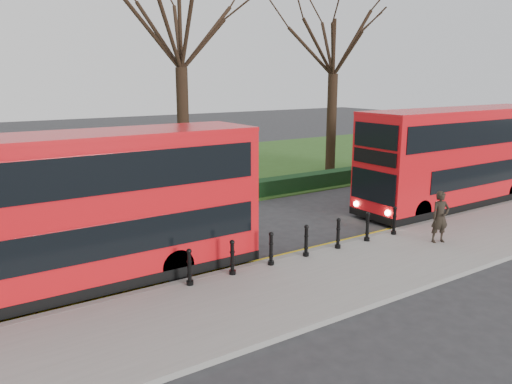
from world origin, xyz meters
TOP-DOWN VIEW (x-y plane):
  - ground at (0.00, 0.00)m, footprint 120.00×120.00m
  - pavement at (0.00, -3.00)m, footprint 60.00×4.00m
  - kerb at (0.00, -1.00)m, footprint 60.00×0.25m
  - grass_verge at (0.00, 15.00)m, footprint 60.00×18.00m
  - hedge at (0.00, 6.80)m, footprint 60.00×0.90m
  - yellow_line_outer at (0.00, -0.70)m, footprint 60.00×0.10m
  - yellow_line_inner at (0.00, -0.50)m, footprint 60.00×0.10m
  - tree_mid at (2.00, 10.00)m, footprint 7.26×7.26m
  - tree_right at (12.00, 10.00)m, footprint 6.95×6.95m
  - bollard_row at (0.82, -1.35)m, footprint 8.42×0.15m
  - bus_lead at (-6.01, 0.49)m, footprint 10.85×2.49m
  - bus_rear at (11.15, 0.40)m, footprint 11.08×2.55m
  - pedestrian at (5.56, -2.82)m, footprint 0.77×0.62m

SIDE VIEW (x-z plane):
  - ground at x=0.00m, z-range 0.00..0.00m
  - yellow_line_outer at x=0.00m, z-range 0.00..0.01m
  - yellow_line_inner at x=0.00m, z-range 0.00..0.01m
  - grass_verge at x=0.00m, z-range 0.00..0.06m
  - pavement at x=0.00m, z-range 0.00..0.15m
  - kerb at x=0.00m, z-range -0.01..0.15m
  - hedge at x=0.00m, z-range 0.00..0.80m
  - bollard_row at x=0.82m, z-range 0.15..1.15m
  - pedestrian at x=5.56m, z-range 0.15..1.96m
  - bus_lead at x=-6.01m, z-range 0.02..4.33m
  - bus_rear at x=11.15m, z-range 0.02..4.43m
  - tree_right at x=12.00m, z-range 2.46..13.31m
  - tree_mid at x=2.00m, z-range 2.57..13.92m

